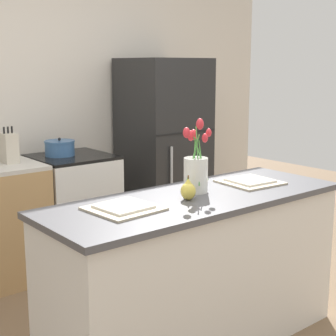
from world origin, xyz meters
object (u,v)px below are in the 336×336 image
object	(u,v)px
plate_setting_left	(124,208)
cooking_pot	(60,148)
flower_vase	(196,170)
knife_block	(9,148)
stove_range	(74,209)
plate_setting_right	(250,181)
pear_figurine	(188,190)
refrigerator	(164,150)

from	to	relation	value
plate_setting_left	cooking_pot	world-z (taller)	cooking_pot
flower_vase	knife_block	bearing A→B (deg)	106.74
stove_range	plate_setting_right	bearing A→B (deg)	-76.74
flower_vase	pear_figurine	world-z (taller)	flower_vase
plate_setting_left	plate_setting_right	world-z (taller)	same
plate_setting_right	pear_figurine	bearing A→B (deg)	-174.17
plate_setting_left	knife_block	xyz separation A→B (m)	(0.06, 1.58, 0.10)
refrigerator	plate_setting_right	bearing A→B (deg)	-110.23
pear_figurine	cooking_pot	size ratio (longest dim) A/B	0.56
plate_setting_left	knife_block	bearing A→B (deg)	87.78
pear_figurine	cooking_pot	distance (m)	1.68
stove_range	flower_vase	size ratio (longest dim) A/B	2.07
stove_range	plate_setting_left	size ratio (longest dim) A/B	2.57
cooking_pot	knife_block	bearing A→B (deg)	-174.71
cooking_pot	stove_range	bearing A→B (deg)	-34.66
stove_range	cooking_pot	size ratio (longest dim) A/B	3.69
refrigerator	flower_vase	size ratio (longest dim) A/B	3.87
plate_setting_right	knife_block	world-z (taller)	knife_block
plate_setting_left	stove_range	bearing A→B (deg)	70.06
refrigerator	cooking_pot	world-z (taller)	refrigerator
plate_setting_right	knife_block	size ratio (longest dim) A/B	1.29
plate_setting_left	flower_vase	bearing A→B (deg)	4.47
refrigerator	knife_block	size ratio (longest dim) A/B	6.16
refrigerator	flower_vase	world-z (taller)	refrigerator
stove_range	refrigerator	xyz separation A→B (m)	(0.95, 0.00, 0.39)
stove_range	knife_block	world-z (taller)	knife_block
refrigerator	flower_vase	distance (m)	1.84
plate_setting_right	cooking_pot	size ratio (longest dim) A/B	1.44
plate_setting_left	refrigerator	bearing A→B (deg)	45.97
pear_figurine	flower_vase	bearing A→B (deg)	34.42
flower_vase	pear_figurine	xyz separation A→B (m)	(-0.14, -0.10, -0.08)
flower_vase	cooking_pot	world-z (taller)	flower_vase
cooking_pot	pear_figurine	bearing A→B (deg)	-93.84
pear_figurine	plate_setting_left	distance (m)	0.39
stove_range	plate_setting_right	size ratio (longest dim) A/B	2.57
pear_figurine	knife_block	bearing A→B (deg)	101.07
stove_range	plate_setting_left	xyz separation A→B (m)	(-0.57, -1.57, 0.46)
stove_range	pear_figurine	size ratio (longest dim) A/B	6.61
stove_range	flower_vase	bearing A→B (deg)	-91.68
pear_figurine	knife_block	xyz separation A→B (m)	(-0.32, 1.64, 0.06)
flower_vase	plate_setting_left	xyz separation A→B (m)	(-0.53, -0.04, -0.12)
stove_range	knife_block	distance (m)	0.75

